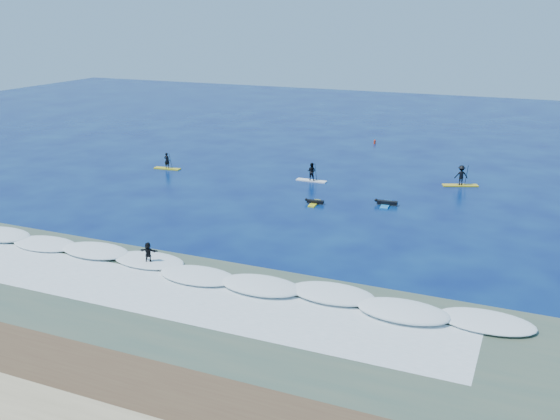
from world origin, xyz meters
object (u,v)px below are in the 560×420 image
at_px(prone_paddler_near, 314,202).
at_px(marker_buoy, 375,142).
at_px(prone_paddler_far, 386,203).
at_px(sup_paddler_left, 167,163).
at_px(sup_paddler_right, 461,177).
at_px(sup_paddler_center, 311,173).
at_px(wave_surfer, 148,254).

xyz_separation_m(prone_paddler_near, marker_buoy, (-1.75, 25.14, 0.12)).
xyz_separation_m(prone_paddler_near, prone_paddler_far, (5.38, 1.95, 0.02)).
distance_m(sup_paddler_left, prone_paddler_far, 22.95).
height_order(sup_paddler_left, sup_paddler_right, sup_paddler_right).
xyz_separation_m(sup_paddler_left, sup_paddler_center, (14.63, 1.26, 0.15)).
height_order(sup_paddler_left, prone_paddler_near, sup_paddler_left).
height_order(sup_paddler_left, marker_buoy, sup_paddler_left).
distance_m(sup_paddler_right, prone_paddler_near, 14.35).
relative_size(sup_paddler_left, prone_paddler_near, 1.35).
bearing_deg(marker_buoy, prone_paddler_near, -86.03).
relative_size(sup_paddler_right, wave_surfer, 1.63).
distance_m(wave_surfer, marker_buoy, 41.21).
height_order(sup_paddler_center, prone_paddler_near, sup_paddler_center).
height_order(sup_paddler_left, prone_paddler_far, sup_paddler_left).
distance_m(sup_paddler_center, wave_surfer, 22.58).
bearing_deg(marker_buoy, sup_paddler_left, -128.09).
height_order(sup_paddler_right, wave_surfer, sup_paddler_right).
distance_m(sup_paddler_center, prone_paddler_near, 7.09).
height_order(prone_paddler_near, prone_paddler_far, prone_paddler_far).
xyz_separation_m(sup_paddler_right, prone_paddler_far, (-4.66, -8.28, -0.68)).
distance_m(sup_paddler_center, prone_paddler_far, 9.30).
height_order(sup_paddler_left, sup_paddler_center, sup_paddler_center).
distance_m(sup_paddler_right, wave_surfer, 30.12).
xyz_separation_m(sup_paddler_left, prone_paddler_near, (17.33, -5.26, -0.44)).
bearing_deg(sup_paddler_right, marker_buoy, 107.12).
height_order(wave_surfer, marker_buoy, wave_surfer).
bearing_deg(prone_paddler_near, wave_surfer, 158.52).
bearing_deg(sup_paddler_center, prone_paddler_near, -67.40).
height_order(prone_paddler_near, marker_buoy, marker_buoy).
bearing_deg(marker_buoy, wave_surfer, -94.35).
height_order(sup_paddler_right, prone_paddler_near, sup_paddler_right).
relative_size(sup_paddler_center, wave_surfer, 1.45).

